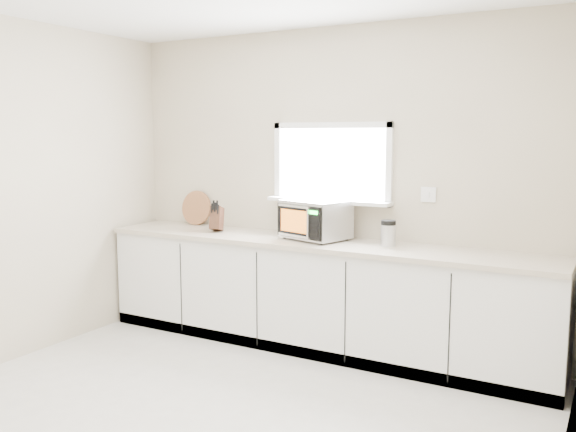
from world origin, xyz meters
The scene contains 8 objects.
ground centered at (0.00, 0.00, 0.00)m, with size 4.00×4.00×0.00m, color beige.
back_wall centered at (0.00, 2.00, 1.36)m, with size 4.00×0.17×2.70m.
cabinets centered at (0.00, 1.70, 0.44)m, with size 3.92×0.60×0.88m, color white.
countertop centered at (0.00, 1.69, 0.90)m, with size 3.92×0.64×0.04m, color beige.
microwave centered at (-0.04, 1.75, 1.09)m, with size 0.60×0.53×0.33m.
knife_block centered at (-1.01, 1.69, 1.04)m, with size 0.16×0.22×0.29m.
cutting_board centered at (-1.43, 1.94, 1.09)m, with size 0.33×0.33×0.02m, color #AF7743.
coffee_grinder centered at (0.61, 1.75, 1.02)m, with size 0.13×0.13×0.21m.
Camera 1 is at (2.22, -2.78, 1.79)m, focal length 38.00 mm.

